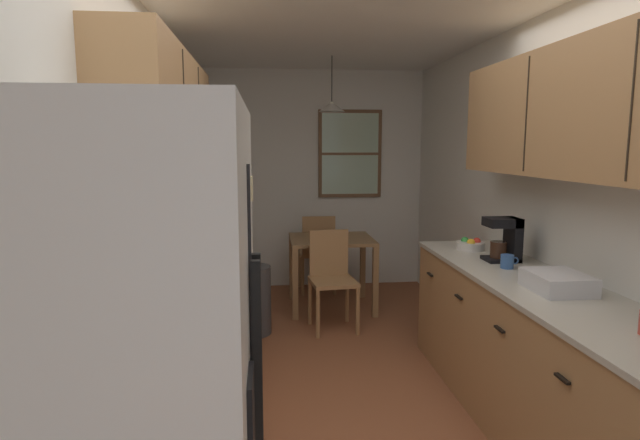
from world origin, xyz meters
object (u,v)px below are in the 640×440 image
(dining_chair_near, at_px, (331,275))
(fruit_bowl, at_px, (470,245))
(microwave_over_range, at_px, (115,150))
(trash_bin, at_px, (251,300))
(mug_spare, at_px, (507,261))
(dining_chair_far, at_px, (318,250))
(storage_canister, at_px, (175,286))
(coffee_maker, at_px, (506,238))
(dish_rack, at_px, (558,282))
(dining_table, at_px, (331,250))

(dining_chair_near, relative_size, fruit_bowl, 4.33)
(fruit_bowl, bearing_deg, microwave_over_range, -140.71)
(fruit_bowl, bearing_deg, trash_bin, 153.48)
(dining_chair_near, distance_m, mug_spare, 1.85)
(dining_chair_far, xyz_separation_m, storage_canister, (-1.02, -3.28, 0.50))
(coffee_maker, bearing_deg, dining_chair_near, 128.06)
(storage_canister, xyz_separation_m, fruit_bowl, (1.97, 1.20, -0.07))
(mug_spare, bearing_deg, coffee_maker, 68.31)
(dining_chair_near, relative_size, coffee_maker, 3.03)
(storage_canister, bearing_deg, dish_rack, 1.92)
(dining_table, distance_m, fruit_bowl, 1.77)
(dining_chair_far, bearing_deg, coffee_maker, -67.05)
(dining_table, relative_size, dish_rack, 2.48)
(dining_table, distance_m, dining_chair_far, 0.59)
(coffee_maker, xyz_separation_m, fruit_bowl, (-0.09, 0.39, -0.12))
(microwave_over_range, bearing_deg, coffee_maker, 31.20)
(dining_chair_far, relative_size, dish_rack, 2.65)
(microwave_over_range, xyz_separation_m, fruit_bowl, (2.08, 1.70, -0.72))
(dining_chair_far, height_order, mug_spare, mug_spare)
(dining_chair_near, distance_m, storage_canister, 2.42)
(microwave_over_range, xyz_separation_m, dining_chair_far, (1.13, 3.78, -1.16))
(trash_bin, relative_size, coffee_maker, 2.07)
(trash_bin, height_order, mug_spare, mug_spare)
(dining_chair_far, relative_size, mug_spare, 7.57)
(dining_chair_near, distance_m, fruit_bowl, 1.39)
(trash_bin, bearing_deg, dining_chair_near, 6.92)
(microwave_over_range, bearing_deg, dish_rack, 15.05)
(dining_chair_far, distance_m, storage_canister, 3.47)
(microwave_over_range, xyz_separation_m, dish_rack, (2.11, 0.57, -0.71))
(coffee_maker, bearing_deg, dining_chair_far, 112.95)
(microwave_over_range, height_order, dish_rack, microwave_over_range)
(microwave_over_range, xyz_separation_m, dining_table, (1.21, 3.20, -1.05))
(dining_chair_near, height_order, mug_spare, mug_spare)
(storage_canister, height_order, mug_spare, storage_canister)
(microwave_over_range, height_order, dining_chair_far, microwave_over_range)
(trash_bin, distance_m, dish_rack, 2.68)
(dining_table, xyz_separation_m, dining_chair_far, (-0.09, 0.58, -0.11))
(microwave_over_range, xyz_separation_m, storage_canister, (0.11, 0.50, -0.66))
(dining_chair_far, bearing_deg, mug_spare, -70.29)
(dining_table, bearing_deg, dish_rack, -71.11)
(storage_canister, height_order, fruit_bowl, storage_canister)
(microwave_over_range, distance_m, trash_bin, 2.91)
(trash_bin, bearing_deg, dish_rack, -49.10)
(coffee_maker, distance_m, dish_rack, 0.76)
(mug_spare, bearing_deg, trash_bin, 139.43)
(coffee_maker, xyz_separation_m, mug_spare, (-0.08, -0.21, -0.11))
(trash_bin, bearing_deg, dining_table, 39.60)
(mug_spare, bearing_deg, dish_rack, -86.95)
(fruit_bowl, bearing_deg, storage_canister, -148.66)
(dining_table, xyz_separation_m, dish_rack, (0.90, -2.64, 0.34))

